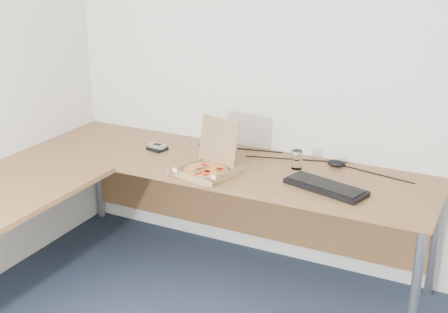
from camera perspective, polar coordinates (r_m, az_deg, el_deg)
The scene contains 9 objects.
room_shell at distance 2.11m, azimuth -4.66°, elevation -1.62°, with size 3.50×3.50×2.50m, color silver, non-canonical shape.
desk at distance 3.49m, azimuth -7.76°, elevation -2.44°, with size 2.50×2.20×0.73m.
pizza_box at distance 3.51m, azimuth -1.58°, elevation -1.03°, with size 0.28×0.33×0.29m.
drinking_glass at distance 3.59m, azimuth 6.76°, elevation -0.30°, with size 0.06×0.06×0.11m, color silver.
keyboard at distance 3.34m, azimuth 9.39°, elevation -2.81°, with size 0.45×0.16×0.03m, color black.
mouse at distance 3.67m, azimuth 10.34°, elevation -0.62°, with size 0.11×0.07×0.04m, color black.
wallet at distance 3.91m, azimuth -6.19°, elevation 0.74°, with size 0.11×0.09×0.02m, color black.
phone at distance 3.90m, azimuth -6.20°, elevation 0.98°, with size 0.10×0.05×0.02m, color #B2B5BA.
cable_bundle at distance 3.75m, azimuth 6.68°, elevation -0.25°, with size 0.67×0.04×0.01m, color black, non-canonical shape.
Camera 1 is at (1.03, -1.67, 2.03)m, focal length 49.36 mm.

